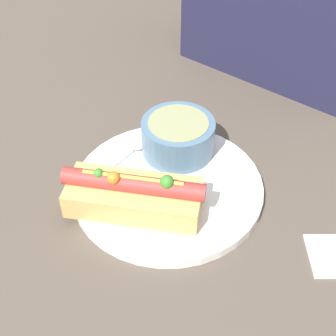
{
  "coord_description": "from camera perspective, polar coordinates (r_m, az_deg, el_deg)",
  "views": [
    {
      "loc": [
        0.27,
        -0.34,
        0.45
      ],
      "look_at": [
        0.0,
        0.0,
        0.04
      ],
      "focal_mm": 50.0,
      "sensor_mm": 36.0,
      "label": 1
    }
  ],
  "objects": [
    {
      "name": "spoon",
      "position": [
        0.66,
        -4.25,
        2.44
      ],
      "size": [
        0.03,
        0.16,
        0.01
      ],
      "rotation": [
        0.0,
        0.0,
        1.59
      ],
      "color": "#B7B7BC",
      "rests_on": "dinner_plate"
    },
    {
      "name": "dinner_plate",
      "position": [
        0.62,
        0.0,
        -2.33
      ],
      "size": [
        0.25,
        0.25,
        0.01
      ],
      "color": "white",
      "rests_on": "ground_plane"
    },
    {
      "name": "hot_dog",
      "position": [
        0.57,
        -4.18,
        -3.25
      ],
      "size": [
        0.18,
        0.14,
        0.06
      ],
      "rotation": [
        0.0,
        0.0,
        0.49
      ],
      "color": "tan",
      "rests_on": "dinner_plate"
    },
    {
      "name": "soup_bowl",
      "position": [
        0.65,
        1.23,
        4.01
      ],
      "size": [
        0.1,
        0.1,
        0.05
      ],
      "color": "slate",
      "rests_on": "dinner_plate"
    },
    {
      "name": "ground_plane",
      "position": [
        0.62,
        0.0,
        -2.74
      ],
      "size": [
        4.0,
        4.0,
        0.0
      ],
      "primitive_type": "plane",
      "color": "#4C4238"
    }
  ]
}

